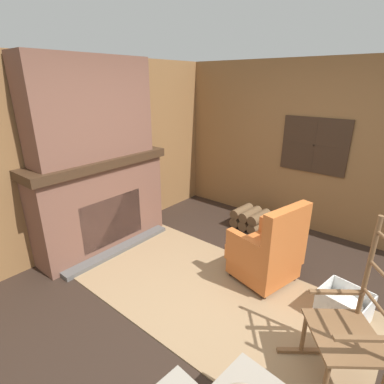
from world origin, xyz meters
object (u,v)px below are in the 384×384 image
object	(u,v)px
oil_lamp_vase	(74,154)
storage_case	(101,150)
laundry_basket	(344,306)
firewood_stack	(250,218)
rocking_chair	(351,336)
armchair	(268,253)

from	to	relation	value
oil_lamp_vase	storage_case	world-z (taller)	oil_lamp_vase
oil_lamp_vase	storage_case	distance (m)	0.37
laundry_basket	oil_lamp_vase	distance (m)	3.36
firewood_stack	storage_case	size ratio (longest dim) A/B	2.22
rocking_chair	storage_case	xyz separation A→B (m)	(-3.19, 0.17, 0.90)
oil_lamp_vase	rocking_chair	bearing A→B (deg)	3.59
rocking_chair	laundry_basket	size ratio (longest dim) A/B	2.71
rocking_chair	firewood_stack	size ratio (longest dim) A/B	2.49
storage_case	armchair	bearing A→B (deg)	14.93
armchair	rocking_chair	distance (m)	1.27
armchair	firewood_stack	size ratio (longest dim) A/B	1.89
armchair	storage_case	world-z (taller)	storage_case
storage_case	oil_lamp_vase	bearing A→B (deg)	-90.02
rocking_chair	oil_lamp_vase	bearing A→B (deg)	-34.48
firewood_stack	storage_case	xyz separation A→B (m)	(-1.36, -1.66, 1.18)
storage_case	rocking_chair	bearing A→B (deg)	-3.03
firewood_stack	storage_case	bearing A→B (deg)	-129.29
firewood_stack	oil_lamp_vase	xyz separation A→B (m)	(-1.36, -2.03, 1.20)
rocking_chair	storage_case	bearing A→B (deg)	-41.11
armchair	oil_lamp_vase	world-z (taller)	oil_lamp_vase
laundry_basket	storage_case	bearing A→B (deg)	-170.58
laundry_basket	firewood_stack	bearing A→B (deg)	145.07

